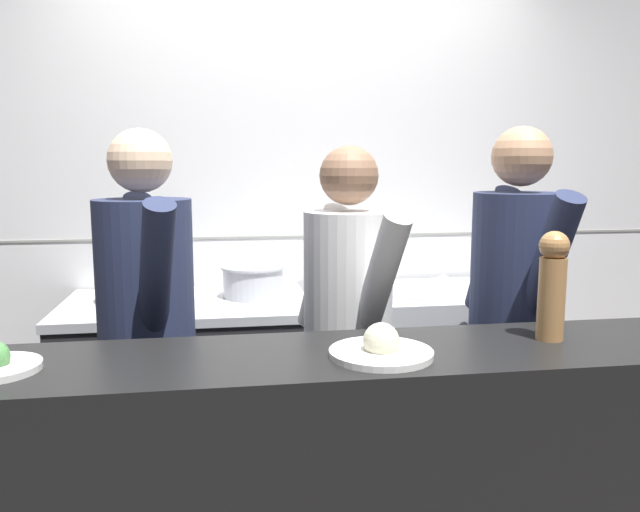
# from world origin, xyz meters

# --- Properties ---
(wall_back_tiled) EXTENTS (8.00, 0.06, 2.60)m
(wall_back_tiled) POSITION_xyz_m (0.00, 1.38, 1.30)
(wall_back_tiled) COLOR white
(wall_back_tiled) RESTS_ON ground_plane
(oven_range) EXTENTS (1.13, 0.71, 0.90)m
(oven_range) POSITION_xyz_m (-0.57, 0.98, 0.45)
(oven_range) COLOR #232326
(oven_range) RESTS_ON ground_plane
(prep_counter) EXTENTS (1.11, 0.65, 0.91)m
(prep_counter) POSITION_xyz_m (0.57, 0.97, 0.45)
(prep_counter) COLOR #B7BABF
(prep_counter) RESTS_ON ground_plane
(stock_pot) EXTENTS (0.32, 0.32, 0.22)m
(stock_pot) POSITION_xyz_m (-0.81, 0.99, 1.02)
(stock_pot) COLOR #2D2D33
(stock_pot) RESTS_ON oven_range
(sauce_pot) EXTENTS (0.30, 0.30, 0.15)m
(sauce_pot) POSITION_xyz_m (-0.26, 1.02, 0.98)
(sauce_pot) COLOR #B7BABF
(sauce_pot) RESTS_ON oven_range
(mixing_bowl_steel) EXTENTS (0.27, 0.27, 0.09)m
(mixing_bowl_steel) POSITION_xyz_m (0.66, 0.93, 0.96)
(mixing_bowl_steel) COLOR #B7BABF
(mixing_bowl_steel) RESTS_ON prep_counter
(chefs_knife) EXTENTS (0.33, 0.24, 0.02)m
(chefs_knife) POSITION_xyz_m (0.34, 0.90, 0.92)
(chefs_knife) COLOR #B7BABF
(chefs_knife) RESTS_ON prep_counter
(plated_dish_appetiser) EXTENTS (0.28, 0.28, 0.10)m
(plated_dish_appetiser) POSITION_xyz_m (0.01, -0.36, 1.04)
(plated_dish_appetiser) COLOR white
(plated_dish_appetiser) RESTS_ON pass_counter
(pepper_mill) EXTENTS (0.09, 0.09, 0.32)m
(pepper_mill) POSITION_xyz_m (0.54, -0.28, 1.19)
(pepper_mill) COLOR #AD7A47
(pepper_mill) RESTS_ON pass_counter
(chef_head_cook) EXTENTS (0.42, 0.72, 1.65)m
(chef_head_cook) POSITION_xyz_m (-0.67, 0.29, 0.92)
(chef_head_cook) COLOR black
(chef_head_cook) RESTS_ON ground_plane
(chef_sous) EXTENTS (0.42, 0.68, 1.60)m
(chef_sous) POSITION_xyz_m (0.05, 0.26, 0.89)
(chef_sous) COLOR black
(chef_sous) RESTS_ON ground_plane
(chef_line) EXTENTS (0.36, 0.73, 1.67)m
(chef_line) POSITION_xyz_m (0.69, 0.25, 0.93)
(chef_line) COLOR black
(chef_line) RESTS_ON ground_plane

